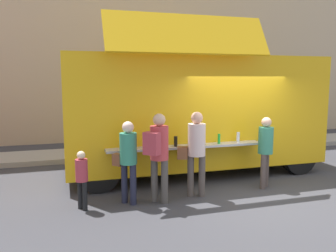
% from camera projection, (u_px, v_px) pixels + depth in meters
% --- Properties ---
extents(ground_plane, '(60.00, 60.00, 0.00)m').
position_uv_depth(ground_plane, '(259.00, 195.00, 7.35)').
color(ground_plane, '#38383D').
extents(curb_strip, '(28.00, 1.60, 0.15)m').
position_uv_depth(curb_strip, '(38.00, 158.00, 10.52)').
color(curb_strip, '#9E998E').
rests_on(curb_strip, ground).
extents(building_behind, '(32.00, 2.40, 10.78)m').
position_uv_depth(building_behind, '(64.00, 4.00, 13.79)').
color(building_behind, tan).
rests_on(building_behind, ground).
extents(food_truck_main, '(6.51, 2.95, 3.82)m').
position_uv_depth(food_truck_main, '(193.00, 110.00, 9.01)').
color(food_truck_main, gold).
rests_on(food_truck_main, ground).
extents(trash_bin, '(0.60, 0.60, 0.98)m').
position_uv_depth(trash_bin, '(267.00, 134.00, 12.48)').
color(trash_bin, '#2E6639').
rests_on(trash_bin, ground).
extents(customer_front_ordering, '(0.57, 0.40, 1.78)m').
position_uv_depth(customer_front_ordering, '(196.00, 147.00, 7.12)').
color(customer_front_ordering, '#4E4540').
rests_on(customer_front_ordering, ground).
extents(customer_mid_with_backpack, '(0.55, 0.55, 1.78)m').
position_uv_depth(customer_mid_with_backpack, '(158.00, 149.00, 6.73)').
color(customer_mid_with_backpack, '#494440').
rests_on(customer_mid_with_backpack, ground).
extents(customer_rear_waiting, '(0.46, 0.49, 1.63)m').
position_uv_depth(customer_rear_waiting, '(128.00, 155.00, 6.72)').
color(customer_rear_waiting, '#1F2135').
rests_on(customer_rear_waiting, ground).
extents(customer_extra_browsing, '(0.33, 0.33, 1.60)m').
position_uv_depth(customer_extra_browsing, '(266.00, 146.00, 7.72)').
color(customer_extra_browsing, '#50433E').
rests_on(customer_extra_browsing, ground).
extents(child_near_queue, '(0.23, 0.23, 1.12)m').
position_uv_depth(child_near_queue, '(82.00, 175.00, 6.43)').
color(child_near_queue, black).
rests_on(child_near_queue, ground).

